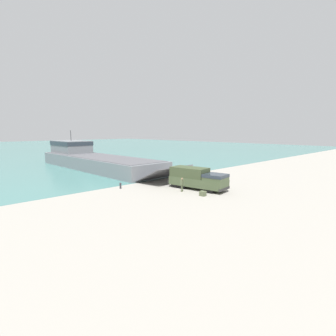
{
  "coord_description": "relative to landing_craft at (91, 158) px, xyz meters",
  "views": [
    {
      "loc": [
        -27.87,
        -23.69,
        7.72
      ],
      "look_at": [
        -1.5,
        3.92,
        2.25
      ],
      "focal_mm": 28.0,
      "sensor_mm": 36.0,
      "label": 1
    }
  ],
  "objects": [
    {
      "name": "mooring_bollard",
      "position": [
        -7.12,
        -21.66,
        -1.47
      ],
      "size": [
        0.29,
        0.29,
        0.81
      ],
      "color": "#333338",
      "rests_on": "ground_plane"
    },
    {
      "name": "ground_plane",
      "position": [
        1.6,
        -27.27,
        -1.92
      ],
      "size": [
        240.0,
        240.0,
        0.0
      ],
      "primitive_type": "plane",
      "color": "#9E998E"
    },
    {
      "name": "shoreline_rock_a",
      "position": [
        9.1,
        -18.96,
        -1.92
      ],
      "size": [
        1.31,
        1.31,
        1.31
      ],
      "primitive_type": "sphere",
      "color": "gray",
      "rests_on": "ground_plane"
    },
    {
      "name": "military_truck",
      "position": [
        0.16,
        -28.95,
        -0.44
      ],
      "size": [
        3.74,
        8.15,
        2.81
      ],
      "rotation": [
        0.0,
        0.0,
        -1.42
      ],
      "color": "#475638",
      "rests_on": "ground_plane"
    },
    {
      "name": "shoreline_rock_b",
      "position": [
        7.19,
        -19.93,
        -1.92
      ],
      "size": [
        0.95,
        0.95,
        0.95
      ],
      "primitive_type": "sphere",
      "color": "gray",
      "rests_on": "ground_plane"
    },
    {
      "name": "water_surface",
      "position": [
        1.6,
        69.83,
        -1.91
      ],
      "size": [
        240.0,
        180.0,
        0.01
      ],
      "primitive_type": "cube",
      "color": "#477F7A",
      "rests_on": "ground_plane"
    },
    {
      "name": "soldier_on_ramp",
      "position": [
        -2.46,
        -28.61,
        -0.87
      ],
      "size": [
        0.49,
        0.34,
        1.8
      ],
      "rotation": [
        0.0,
        0.0,
        1.83
      ],
      "color": "#566042",
      "rests_on": "ground_plane"
    },
    {
      "name": "landing_craft",
      "position": [
        0.0,
        0.0,
        0.0
      ],
      "size": [
        8.95,
        39.89,
        7.76
      ],
      "rotation": [
        0.0,
        0.0,
        0.01
      ],
      "color": "gray",
      "rests_on": "ground_plane"
    },
    {
      "name": "cargo_crate",
      "position": [
        -2.25,
        -31.82,
        -1.63
      ],
      "size": [
        0.64,
        0.75,
        0.58
      ],
      "primitive_type": "cube",
      "rotation": [
        0.0,
        0.0,
        0.1
      ],
      "color": "#566042",
      "rests_on": "ground_plane"
    }
  ]
}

